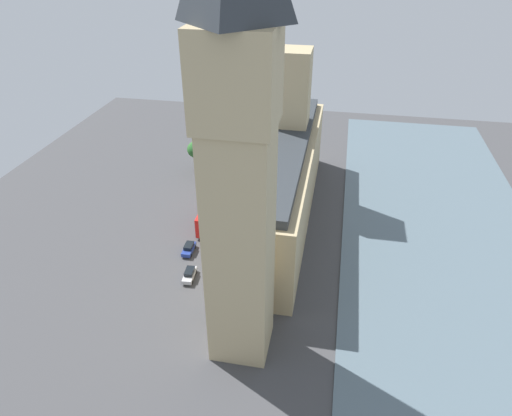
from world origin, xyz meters
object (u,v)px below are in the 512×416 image
(car_black_by_river_gate, at_px, (227,173))
(pedestrian_kerbside, at_px, (259,170))
(car_white_far_end, at_px, (234,163))
(car_silver_trailing, at_px, (189,274))
(parliament_building, at_px, (283,174))
(double_decker_bus_leading, at_px, (208,216))
(plane_tree_near_tower, at_px, (197,149))
(clock_tower, at_px, (238,141))
(plane_tree_opposite_hall, at_px, (198,149))
(double_decker_bus_midblock, at_px, (228,187))
(street_lamp_under_trees, at_px, (198,158))
(car_blue_corner, at_px, (189,248))

(car_black_by_river_gate, xyz_separation_m, pedestrian_kerbside, (-7.85, -3.20, -0.21))
(car_white_far_end, bearing_deg, pedestrian_kerbside, 159.35)
(car_silver_trailing, bearing_deg, parliament_building, -121.46)
(double_decker_bus_leading, height_order, plane_tree_near_tower, plane_tree_near_tower)
(car_silver_trailing, bearing_deg, clock_tower, 130.03)
(plane_tree_opposite_hall, xyz_separation_m, plane_tree_near_tower, (0.77, -1.40, -0.71))
(clock_tower, bearing_deg, pedestrian_kerbside, -82.00)
(parliament_building, xyz_separation_m, pedestrian_kerbside, (8.49, -18.35, -9.05))
(car_black_by_river_gate, bearing_deg, parliament_building, -45.90)
(clock_tower, bearing_deg, car_black_by_river_gate, -73.52)
(clock_tower, xyz_separation_m, car_silver_trailing, (12.61, -13.07, -32.36))
(parliament_building, distance_m, pedestrian_kerbside, 22.15)
(car_silver_trailing, bearing_deg, double_decker_bus_leading, -89.54)
(parliament_building, height_order, car_silver_trailing, parliament_building)
(car_black_by_river_gate, bearing_deg, double_decker_bus_midblock, -77.45)
(street_lamp_under_trees, bearing_deg, car_black_by_river_gate, -176.21)
(plane_tree_opposite_hall, bearing_deg, plane_tree_near_tower, -61.18)
(car_black_by_river_gate, xyz_separation_m, street_lamp_under_trees, (7.27, 0.48, 3.71))
(parliament_building, relative_size, pedestrian_kerbside, 39.90)
(parliament_building, xyz_separation_m, clock_tower, (0.53, 38.29, 23.53))
(pedestrian_kerbside, xyz_separation_m, plane_tree_near_tower, (15.65, 2.04, 5.45))
(clock_tower, xyz_separation_m, double_decker_bus_midblock, (12.89, -42.99, -30.62))
(parliament_building, distance_m, car_white_far_end, 27.73)
(plane_tree_opposite_hall, relative_size, plane_tree_near_tower, 1.07)
(car_white_far_end, bearing_deg, plane_tree_opposite_hall, 38.34)
(car_white_far_end, height_order, car_blue_corner, same)
(double_decker_bus_midblock, bearing_deg, car_white_far_end, -85.58)
(street_lamp_under_trees, bearing_deg, double_decker_bus_leading, 111.65)
(car_white_far_end, bearing_deg, double_decker_bus_midblock, 97.71)
(street_lamp_under_trees, bearing_deg, car_silver_trailing, 104.70)
(plane_tree_near_tower, bearing_deg, parliament_building, 145.95)
(car_silver_trailing, bearing_deg, car_white_far_end, -90.69)
(car_white_far_end, xyz_separation_m, pedestrian_kerbside, (-7.29, 2.67, -0.21))
(pedestrian_kerbside, bearing_deg, clock_tower, 155.21)
(car_blue_corner, bearing_deg, street_lamp_under_trees, -77.43)
(clock_tower, distance_m, plane_tree_near_tower, 65.39)
(double_decker_bus_leading, height_order, street_lamp_under_trees, street_lamp_under_trees)
(car_white_far_end, xyz_separation_m, plane_tree_near_tower, (8.36, 4.71, 5.23))
(car_white_far_end, bearing_deg, double_decker_bus_leading, 92.11)
(car_black_by_river_gate, xyz_separation_m, plane_tree_opposite_hall, (7.03, 0.24, 5.94))
(car_blue_corner, distance_m, car_silver_trailing, 7.88)
(car_black_by_river_gate, xyz_separation_m, car_blue_corner, (-0.64, 32.93, -0.00))
(plane_tree_opposite_hall, relative_size, street_lamp_under_trees, 1.34)
(car_silver_trailing, xyz_separation_m, pedestrian_kerbside, (-4.65, -43.58, -0.21))
(plane_tree_opposite_hall, distance_m, plane_tree_near_tower, 1.75)
(parliament_building, height_order, car_white_far_end, parliament_building)
(parliament_building, bearing_deg, clock_tower, 89.21)
(parliament_building, bearing_deg, plane_tree_opposite_hall, -32.55)
(car_black_by_river_gate, bearing_deg, plane_tree_near_tower, 168.47)
(car_white_far_end, distance_m, plane_tree_near_tower, 10.93)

